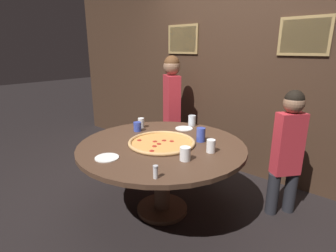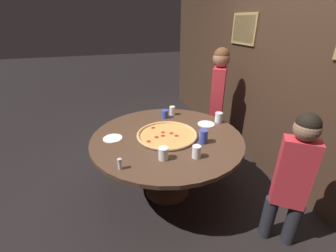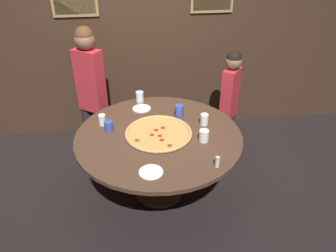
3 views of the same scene
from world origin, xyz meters
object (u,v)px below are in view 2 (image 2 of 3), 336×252
object	(u,v)px
drink_cup_far_right	(196,152)
condiment_shaker	(120,164)
dining_table	(167,146)
drink_cup_centre_back	(219,118)
giant_pizza	(167,135)
white_plate_near_front	(113,138)
drink_cup_far_left	(172,111)
diner_side_left	(293,176)
diner_far_right	(218,96)
drink_cup_front_edge	(203,136)
drink_cup_beside_pizza	(163,153)
drink_cup_by_shaker	(165,114)
white_plate_right_side	(206,124)

from	to	relation	value
drink_cup_far_right	condiment_shaker	size ratio (longest dim) A/B	1.20
dining_table	drink_cup_centre_back	bearing A→B (deg)	101.26
giant_pizza	white_plate_near_front	xyz separation A→B (m)	(-0.12, -0.56, -0.01)
drink_cup_far_left	white_plate_near_front	size ratio (longest dim) A/B	0.56
drink_cup_far_left	diner_side_left	distance (m)	1.57
diner_far_right	drink_cup_front_edge	bearing A→B (deg)	178.81
white_plate_near_front	drink_cup_beside_pizza	bearing A→B (deg)	36.62
drink_cup_beside_pizza	condiment_shaker	size ratio (longest dim) A/B	1.18
drink_cup_centre_back	drink_cup_beside_pizza	distance (m)	1.02
giant_pizza	drink_cup_far_right	size ratio (longest dim) A/B	5.58
dining_table	white_plate_near_front	distance (m)	0.59
dining_table	drink_cup_by_shaker	size ratio (longest dim) A/B	15.56
condiment_shaker	diner_far_right	size ratio (longest dim) A/B	0.06
dining_table	drink_cup_far_left	size ratio (longest dim) A/B	14.17
dining_table	drink_cup_by_shaker	xyz separation A→B (m)	(-0.47, 0.13, 0.18)
giant_pizza	drink_cup_beside_pizza	world-z (taller)	drink_cup_beside_pizza
drink_cup_front_edge	diner_far_right	distance (m)	1.18
white_plate_right_side	drink_cup_beside_pizza	bearing A→B (deg)	-52.43
diner_side_left	giant_pizza	bearing A→B (deg)	-11.59
dining_table	condiment_shaker	world-z (taller)	condiment_shaker
giant_pizza	drink_cup_front_edge	world-z (taller)	drink_cup_front_edge
drink_cup_centre_back	drink_cup_far_right	size ratio (longest dim) A/B	1.06
drink_cup_centre_back	drink_cup_by_shaker	bearing A→B (deg)	-120.35
dining_table	diner_side_left	size ratio (longest dim) A/B	1.27
drink_cup_far_left	white_plate_right_side	size ratio (longest dim) A/B	0.57
drink_cup_far_left	drink_cup_beside_pizza	bearing A→B (deg)	-23.64
drink_cup_centre_back	diner_far_right	size ratio (longest dim) A/B	0.08
white_plate_near_front	drink_cup_by_shaker	bearing A→B (deg)	117.25
white_plate_right_side	drink_cup_front_edge	bearing A→B (deg)	-31.27
condiment_shaker	drink_cup_front_edge	bearing A→B (deg)	102.15
dining_table	giant_pizza	bearing A→B (deg)	172.37
drink_cup_far_left	white_plate_near_front	world-z (taller)	drink_cup_far_left
white_plate_near_front	condiment_shaker	distance (m)	0.56
drink_cup_far_left	drink_cup_beside_pizza	size ratio (longest dim) A/B	0.99
drink_cup_beside_pizza	drink_cup_by_shaker	xyz separation A→B (m)	(-0.88, 0.29, -0.01)
drink_cup_front_edge	diner_side_left	xyz separation A→B (m)	(0.69, 0.47, -0.09)
drink_cup_front_edge	white_plate_near_front	bearing A→B (deg)	-113.33
drink_cup_beside_pizza	white_plate_right_side	world-z (taller)	drink_cup_beside_pizza
drink_cup_centre_back	condiment_shaker	distance (m)	1.38
drink_cup_beside_pizza	drink_cup_centre_back	bearing A→B (deg)	122.22
drink_cup_far_right	condiment_shaker	distance (m)	0.68
drink_cup_centre_back	drink_cup_far_right	xyz separation A→B (m)	(0.61, -0.58, -0.00)
drink_cup_beside_pizza	condiment_shaker	xyz separation A→B (m)	(0.03, -0.39, -0.01)
condiment_shaker	diner_side_left	distance (m)	1.42
giant_pizza	drink_cup_by_shaker	xyz separation A→B (m)	(-0.47, 0.13, 0.04)
white_plate_near_front	white_plate_right_side	world-z (taller)	same
drink_cup_far_left	drink_cup_far_right	world-z (taller)	drink_cup_far_right
drink_cup_front_edge	drink_cup_by_shaker	world-z (taller)	drink_cup_front_edge
drink_cup_far_left	drink_cup_front_edge	size ratio (longest dim) A/B	0.82
drink_cup_beside_pizza	condiment_shaker	bearing A→B (deg)	-86.01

